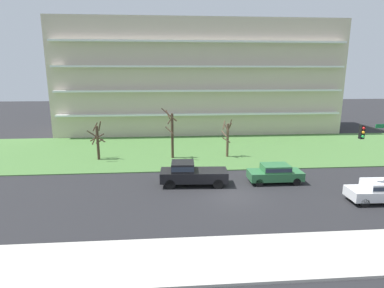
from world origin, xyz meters
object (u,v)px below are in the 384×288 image
(tree_left, at_px, (172,133))
(pickup_black_near_left, at_px, (191,173))
(tree_far_left, at_px, (98,141))
(sedan_green_center_left, at_px, (275,173))
(sedan_white_center_right, at_px, (380,191))
(tree_center, at_px, (227,138))

(tree_left, xyz_separation_m, pickup_black_near_left, (1.39, -8.10, -1.73))
(tree_far_left, bearing_deg, pickup_black_near_left, -41.88)
(pickup_black_near_left, height_order, sedan_green_center_left, pickup_black_near_left)
(tree_far_left, xyz_separation_m, sedan_white_center_right, (22.07, -12.62, -1.22))
(tree_left, height_order, sedan_white_center_right, tree_left)
(sedan_white_center_right, bearing_deg, sedan_green_center_left, 145.21)
(tree_center, height_order, sedan_green_center_left, tree_center)
(tree_center, bearing_deg, tree_far_left, -179.86)
(tree_center, distance_m, sedan_green_center_left, 8.62)
(tree_far_left, distance_m, tree_left, 7.69)
(tree_center, bearing_deg, pickup_black_near_left, -119.09)
(tree_far_left, height_order, pickup_black_near_left, tree_far_left)
(sedan_green_center_left, relative_size, sedan_white_center_right, 0.99)
(tree_far_left, distance_m, sedan_green_center_left, 18.03)
(tree_left, relative_size, sedan_white_center_right, 1.22)
(tree_far_left, distance_m, sedan_white_center_right, 25.45)
(tree_far_left, relative_size, tree_left, 0.76)
(tree_far_left, bearing_deg, tree_left, -0.10)
(tree_center, height_order, pickup_black_near_left, tree_center)
(tree_left, bearing_deg, sedan_green_center_left, -44.01)
(tree_center, relative_size, sedan_white_center_right, 0.93)
(tree_center, distance_m, pickup_black_near_left, 9.39)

